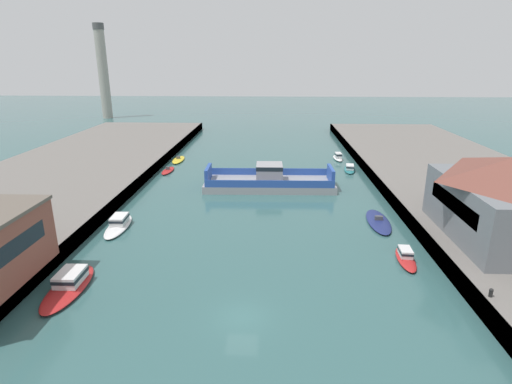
# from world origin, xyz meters

# --- Properties ---
(ground_plane) EXTENTS (400.00, 400.00, 0.00)m
(ground_plane) POSITION_xyz_m (0.00, 0.00, 0.00)
(ground_plane) COLOR #335B5B
(quay_left) EXTENTS (28.00, 140.00, 1.68)m
(quay_left) POSITION_xyz_m (-32.04, 20.00, 0.84)
(quay_left) COLOR slate
(quay_left) RESTS_ON ground
(chain_ferry) EXTENTS (19.89, 7.52, 3.77)m
(chain_ferry) POSITION_xyz_m (1.68, 33.69, 1.13)
(chain_ferry) COLOR #939399
(chain_ferry) RESTS_ON ground
(moored_boat_near_left) EXTENTS (1.89, 5.50, 0.91)m
(moored_boat_near_left) POSITION_xyz_m (-16.32, 42.48, 0.22)
(moored_boat_near_left) COLOR red
(moored_boat_near_left) RESTS_ON ground
(moored_boat_near_right) EXTENTS (2.92, 8.33, 0.92)m
(moored_boat_near_right) POSITION_xyz_m (15.06, 19.82, 0.22)
(moored_boat_near_right) COLOR navy
(moored_boat_near_right) RESTS_ON ground
(moored_boat_mid_left) EXTENTS (2.60, 7.53, 1.37)m
(moored_boat_mid_left) POSITION_xyz_m (-15.82, 17.12, 0.51)
(moored_boat_mid_left) COLOR white
(moored_boat_mid_left) RESTS_ON ground
(moored_boat_mid_right) EXTENTS (2.75, 6.33, 1.16)m
(moored_boat_mid_right) POSITION_xyz_m (15.89, 44.60, 0.43)
(moored_boat_mid_right) COLOR #237075
(moored_boat_mid_right) RESTS_ON ground
(moored_boat_far_left) EXTENTS (2.15, 6.61, 0.93)m
(moored_boat_far_left) POSITION_xyz_m (-16.31, 50.77, 0.22)
(moored_boat_far_left) COLOR yellow
(moored_boat_far_left) RESTS_ON ground
(moored_boat_far_right) EXTENTS (1.81, 5.34, 1.45)m
(moored_boat_far_right) POSITION_xyz_m (15.02, 53.06, 0.54)
(moored_boat_far_right) COLOR white
(moored_boat_far_right) RESTS_ON ground
(moored_boat_upstream_a) EXTENTS (2.92, 8.11, 1.51)m
(moored_boat_upstream_a) POSITION_xyz_m (-15.12, 3.45, 0.56)
(moored_boat_upstream_a) COLOR red
(moored_boat_upstream_a) RESTS_ON ground
(moored_boat_upstream_b) EXTENTS (1.94, 5.48, 1.18)m
(moored_boat_upstream_b) POSITION_xyz_m (15.36, 10.04, 0.44)
(moored_boat_upstream_b) COLOR red
(moored_boat_upstream_b) RESTS_ON ground
(warehouse_shed) EXTENTS (10.48, 15.34, 8.35)m
(warehouse_shed) POSITION_xyz_m (25.37, 12.30, 5.85)
(warehouse_shed) COLOR slate
(warehouse_shed) RESTS_ON quay_right
(bollard_left_mid) EXTENTS (0.32, 0.32, 0.71)m
(bollard_left_mid) POSITION_xyz_m (-18.89, 1.04, 2.07)
(bollard_left_mid) COLOR black
(bollard_left_mid) RESTS_ON quay_left
(bollard_right_mid) EXTENTS (0.32, 0.32, 0.71)m
(bollard_right_mid) POSITION_xyz_m (18.89, 1.06, 2.07)
(bollard_right_mid) COLOR black
(bollard_right_mid) RESTS_ON quay_right
(smokestack_distant_a) EXTENTS (3.49, 3.49, 30.06)m
(smokestack_distant_a) POSITION_xyz_m (-54.14, 111.56, 16.04)
(smokestack_distant_a) COLOR #9E998E
(smokestack_distant_a) RESTS_ON ground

